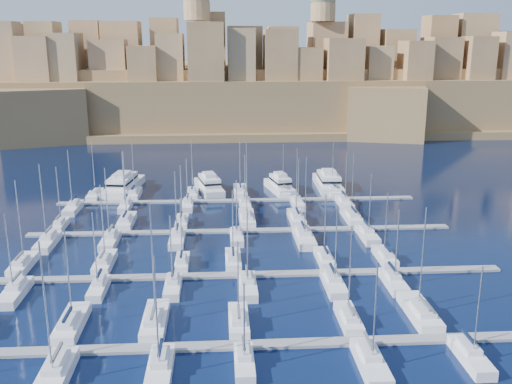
{
  "coord_description": "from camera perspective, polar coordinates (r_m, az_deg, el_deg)",
  "views": [
    {
      "loc": [
        -3.9,
        -97.76,
        37.27
      ],
      "look_at": [
        2.66,
        6.0,
        9.24
      ],
      "focal_mm": 40.0,
      "sensor_mm": 36.0,
      "label": 1
    }
  ],
  "objects": [
    {
      "name": "sailboat_28",
      "position": [
        120.38,
        4.07,
        -2.6
      ],
      "size": [
        2.99,
        9.97,
        15.94
      ],
      "color": "white",
      "rests_on": "ground"
    },
    {
      "name": "sailboat_8",
      "position": [
        69.1,
        -9.58,
        -17.04
      ],
      "size": [
        2.8,
        9.33,
        15.09
      ],
      "color": "white",
      "rests_on": "ground"
    },
    {
      "name": "sailboat_9",
      "position": [
        69.49,
        -1.18,
        -16.66
      ],
      "size": [
        2.29,
        7.63,
        11.22
      ],
      "color": "white",
      "rests_on": "ground"
    },
    {
      "name": "sailboat_21",
      "position": [
        88.27,
        -0.87,
        -9.36
      ],
      "size": [
        2.77,
        9.22,
        12.56
      ],
      "color": "white",
      "rests_on": "ground"
    },
    {
      "name": "sailboat_5",
      "position": [
        83.5,
        16.07,
        -11.47
      ],
      "size": [
        3.24,
        10.8,
        15.97
      ],
      "color": "white",
      "rests_on": "ground"
    },
    {
      "name": "sailboat_3",
      "position": [
        78.19,
        -1.75,
        -12.78
      ],
      "size": [
        2.67,
        8.9,
        12.16
      ],
      "color": "white",
      "rests_on": "ground"
    },
    {
      "name": "fortified_city",
      "position": [
        254.05,
        -2.81,
        9.98
      ],
      "size": [
        460.0,
        108.95,
        59.52
      ],
      "color": "brown",
      "rests_on": "ground"
    },
    {
      "name": "sailboat_34",
      "position": [
        108.89,
        4.83,
        -4.54
      ],
      "size": [
        3.29,
        10.96,
        16.78
      ],
      "color": "white",
      "rests_on": "ground"
    },
    {
      "name": "sailboat_16",
      "position": [
        99.47,
        6.86,
        -6.58
      ],
      "size": [
        2.5,
        8.35,
        12.35
      ],
      "color": "white",
      "rests_on": "ground"
    },
    {
      "name": "sailboat_44",
      "position": [
        130.3,
        -6.84,
        -1.31
      ],
      "size": [
        2.42,
        8.06,
        11.86
      ],
      "color": "white",
      "rests_on": "ground"
    },
    {
      "name": "sailboat_20",
      "position": [
        89.03,
        -8.31,
        -9.32
      ],
      "size": [
        2.42,
        8.07,
        12.5
      ],
      "color": "white",
      "rests_on": "ground"
    },
    {
      "name": "sailboat_36",
      "position": [
        143.25,
        -15.83,
        -0.27
      ],
      "size": [
        2.67,
        8.9,
        14.36
      ],
      "color": "white",
      "rests_on": "ground"
    },
    {
      "name": "sailboat_13",
      "position": [
        100.32,
        -14.9,
        -6.8
      ],
      "size": [
        2.79,
        9.3,
        14.41
      ],
      "color": "white",
      "rests_on": "ground"
    },
    {
      "name": "sailboat_4",
      "position": [
        79.78,
        9.25,
        -12.37
      ],
      "size": [
        2.54,
        8.47,
        14.05
      ],
      "color": "white",
      "rests_on": "ground"
    },
    {
      "name": "pontoon_mid_near",
      "position": [
        93.51,
        -0.94,
        -8.27
      ],
      "size": [
        84.0,
        2.0,
        0.4
      ],
      "primitive_type": "cube",
      "color": "slate",
      "rests_on": "ground"
    },
    {
      "name": "sailboat_15",
      "position": [
        98.12,
        -2.3,
        -6.79
      ],
      "size": [
        2.64,
        8.8,
        13.13
      ],
      "color": "white",
      "rests_on": "ground"
    },
    {
      "name": "sailboat_25",
      "position": [
        120.95,
        -12.83,
        -2.87
      ],
      "size": [
        2.99,
        9.97,
        15.77
      ],
      "color": "white",
      "rests_on": "ground"
    },
    {
      "name": "sailboat_29",
      "position": [
        122.6,
        9.57,
        -2.45
      ],
      "size": [
        3.06,
        10.2,
        14.56
      ],
      "color": "white",
      "rests_on": "ground"
    },
    {
      "name": "sailboat_17",
      "position": [
        101.98,
        12.77,
        -6.3
      ],
      "size": [
        2.57,
        8.56,
        12.37
      ],
      "color": "white",
      "rests_on": "ground"
    },
    {
      "name": "sailboat_2",
      "position": [
        79.33,
        -10.07,
        -12.55
      ],
      "size": [
        3.13,
        10.43,
        17.46
      ],
      "color": "white",
      "rests_on": "ground"
    },
    {
      "name": "sailboat_41",
      "position": [
        142.74,
        7.65,
        0.12
      ],
      "size": [
        2.73,
        9.11,
        13.81
      ],
      "color": "white",
      "rests_on": "ground"
    },
    {
      "name": "sailboat_7",
      "position": [
        70.79,
        -19.48,
        -16.9
      ],
      "size": [
        3.16,
        10.54,
        17.3
      ],
      "color": "white",
      "rests_on": "ground"
    },
    {
      "name": "sailboat_33",
      "position": [
        109.09,
        -1.94,
        -4.5
      ],
      "size": [
        2.47,
        8.24,
        12.24
      ],
      "color": "white",
      "rests_on": "ground"
    },
    {
      "name": "motor_yacht_b",
      "position": [
        143.45,
        -4.71,
        0.69
      ],
      "size": [
        8.15,
        16.65,
        5.25
      ],
      "color": "white",
      "rests_on": "ground"
    },
    {
      "name": "pontoon_mid_far",
      "position": [
        114.02,
        -1.47,
        -3.89
      ],
      "size": [
        84.0,
        2.0,
        0.4
      ],
      "primitive_type": "cube",
      "color": "slate",
      "rests_on": "ground"
    },
    {
      "name": "sailboat_24",
      "position": [
        122.62,
        -18.98,
        -3.1
      ],
      "size": [
        2.22,
        7.4,
        12.96
      ],
      "color": "white",
      "rests_on": "ground"
    },
    {
      "name": "sailboat_38",
      "position": [
        140.04,
        -6.36,
        -0.13
      ],
      "size": [
        2.62,
        8.72,
        14.28
      ],
      "color": "white",
      "rests_on": "ground"
    },
    {
      "name": "sailboat_40",
      "position": [
        140.95,
        2.73,
        0.05
      ],
      "size": [
        2.78,
        9.27,
        12.76
      ],
      "color": "white",
      "rests_on": "ground"
    },
    {
      "name": "sailboat_47",
      "position": [
        132.63,
        8.84,
        -1.09
      ],
      "size": [
        2.73,
        9.1,
        13.01
      ],
      "color": "white",
      "rests_on": "ground"
    },
    {
      "name": "sailboat_39",
      "position": [
        140.94,
        -1.6,
        0.07
      ],
      "size": [
        3.25,
        10.85,
        15.33
      ],
      "color": "white",
      "rests_on": "ground"
    },
    {
      "name": "sailboat_18",
      "position": [
        93.42,
        -22.96,
        -9.2
      ],
      "size": [
        2.8,
        9.32,
        13.46
      ],
      "color": "white",
      "rests_on": "ground"
    },
    {
      "name": "sailboat_22",
      "position": [
        89.78,
        7.77,
        -9.06
      ],
      "size": [
        2.79,
        9.31,
        13.79
      ],
      "color": "white",
      "rests_on": "ground"
    },
    {
      "name": "motor_yacht_d",
      "position": [
        147.2,
        7.24,
        0.99
      ],
      "size": [
        6.08,
        18.72,
        5.25
      ],
      "color": "white",
      "rests_on": "ground"
    },
    {
      "name": "sailboat_1",
      "position": [
        81.25,
        -17.98,
        -12.42
      ],
      "size": [
        3.06,
        10.21,
        13.86
      ],
      "color": "white",
      "rests_on": "ground"
    },
    {
      "name": "sailboat_32",
      "position": [
        108.94,
        -7.88,
        -4.65
      ],
      "size": [
        2.75,
        9.17,
        14.26
      ],
      "color": "white",
      "rests_on": "ground"
    },
    {
      "name": "sailboat_45",
      "position": [
        129.96,
        -1.12,
        -1.25
      ],
      "size": [
        2.56,
        8.53,
        12.65
      ],
      "color": "white",
      "rests_on": "ground"
    },
    {
      "name": "sailboat_37",
      "position": [
        141.71,
        -12.08,
        -0.19
      ],
      "size": [
        2.78,
        9.26,
        14.59
      ],
      "color": "white",
      "rests_on": "ground"
    },
    {
      "name": "sailboat_19",
      "position": [
        90.79,
        -15.46,
        -9.23
      ],
      "size": [
        2.34,
        7.81,
        13.15
      ],
      "color": "white",
      "rests_on": "ground"
    },
    {
      "name": "sailboat_12",
      "position": [
        103.8,
        -22.28,
        -6.69
      ],
      "size": [
        2.76,
        9.22,
        15.4
      ],
      "color": "white",
      "rests_on": "ground"
    },
    {
      "name": "sailboat_14",
      "position": [
        97.76,
        -7.4,
        -7.0
      ],
      "size": [
        2.25,
        7.51,
        12.13
      ],
      "color": "white",
      "rests_on": "ground"
    },
    {
      "name": "sailboat_46",
      "position": [
        130.98,
        4.19,
        -1.16
      ],
      "size": [
        2.58,
        8.61,
        11.7
      ],
      "color": "white",
      "rests_on": "ground"
    },
    {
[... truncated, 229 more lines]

